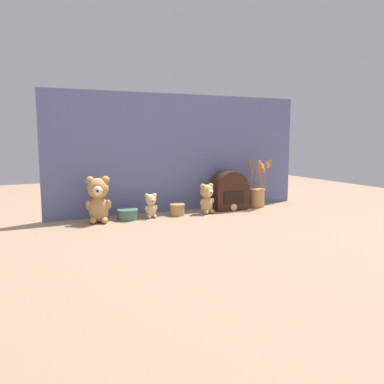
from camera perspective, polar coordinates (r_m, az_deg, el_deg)
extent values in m
plane|color=#8E7056|center=(2.33, 0.21, -3.22)|extent=(4.00, 4.00, 0.00)
cube|color=slate|center=(2.44, -1.51, 5.47)|extent=(1.61, 0.02, 0.69)
ellipsoid|color=tan|center=(2.17, -12.97, -2.36)|extent=(0.12, 0.11, 0.14)
sphere|color=tan|center=(2.16, -13.06, 0.51)|extent=(0.11, 0.11, 0.11)
sphere|color=beige|center=(2.12, -13.10, 0.19)|extent=(0.05, 0.05, 0.05)
sphere|color=black|center=(2.10, -13.12, 0.14)|extent=(0.01, 0.01, 0.01)
sphere|color=tan|center=(2.15, -12.05, 1.65)|extent=(0.04, 0.04, 0.04)
sphere|color=tan|center=(2.15, -14.13, 1.60)|extent=(0.04, 0.04, 0.04)
ellipsoid|color=tan|center=(2.16, -11.69, -1.73)|extent=(0.04, 0.05, 0.06)
ellipsoid|color=tan|center=(2.16, -14.30, -1.79)|extent=(0.04, 0.05, 0.06)
ellipsoid|color=tan|center=(2.15, -12.19, -3.88)|extent=(0.05, 0.06, 0.04)
ellipsoid|color=tan|center=(2.16, -13.71, -3.92)|extent=(0.05, 0.06, 0.04)
ellipsoid|color=tan|center=(2.37, 2.07, -1.79)|extent=(0.08, 0.07, 0.10)
sphere|color=tan|center=(2.36, 2.08, 0.11)|extent=(0.08, 0.08, 0.08)
sphere|color=beige|center=(2.34, 2.49, -0.09)|extent=(0.04, 0.04, 0.04)
sphere|color=black|center=(2.33, 2.72, -0.12)|extent=(0.01, 0.01, 0.01)
sphere|color=tan|center=(2.37, 2.64, 0.89)|extent=(0.03, 0.03, 0.03)
sphere|color=tan|center=(2.34, 1.52, 0.79)|extent=(0.03, 0.03, 0.03)
ellipsoid|color=tan|center=(2.39, 2.85, -1.30)|extent=(0.03, 0.04, 0.05)
ellipsoid|color=tan|center=(2.35, 1.45, -1.46)|extent=(0.03, 0.04, 0.05)
ellipsoid|color=tan|center=(2.37, 2.78, -2.73)|extent=(0.03, 0.04, 0.03)
ellipsoid|color=tan|center=(2.35, 1.97, -2.83)|extent=(0.03, 0.04, 0.03)
ellipsoid|color=#DBBC84|center=(2.26, -5.78, -2.62)|extent=(0.06, 0.05, 0.08)
sphere|color=#DBBC84|center=(2.25, -5.80, -1.08)|extent=(0.06, 0.06, 0.06)
sphere|color=#D1B289|center=(2.23, -5.63, -1.26)|extent=(0.03, 0.03, 0.03)
sphere|color=black|center=(2.22, -5.53, -1.29)|extent=(0.01, 0.01, 0.01)
sphere|color=#DBBC84|center=(2.25, -5.28, -0.45)|extent=(0.02, 0.02, 0.02)
sphere|color=#DBBC84|center=(2.24, -6.35, -0.51)|extent=(0.02, 0.02, 0.02)
ellipsoid|color=#DBBC84|center=(2.26, -5.08, -2.25)|extent=(0.02, 0.03, 0.04)
ellipsoid|color=#DBBC84|center=(2.24, -6.42, -2.34)|extent=(0.02, 0.03, 0.04)
ellipsoid|color=#DBBC84|center=(2.25, -5.25, -3.41)|extent=(0.02, 0.03, 0.02)
ellipsoid|color=#DBBC84|center=(2.24, -6.03, -3.47)|extent=(0.02, 0.03, 0.02)
cylinder|color=tan|center=(2.61, 9.12, -0.80)|extent=(0.09, 0.09, 0.12)
torus|color=tan|center=(2.61, 9.15, 0.37)|extent=(0.10, 0.10, 0.01)
cylinder|color=#9E7542|center=(2.56, 9.65, 1.73)|extent=(0.06, 0.01, 0.13)
ellipsoid|color=orange|center=(2.53, 9.97, 3.06)|extent=(0.04, 0.03, 0.05)
cylinder|color=#9E7542|center=(2.62, 9.38, 1.89)|extent=(0.01, 0.01, 0.13)
ellipsoid|color=orange|center=(2.61, 9.44, 3.26)|extent=(0.02, 0.02, 0.06)
cylinder|color=#9E7542|center=(2.56, 9.55, 1.98)|extent=(0.04, 0.01, 0.15)
ellipsoid|color=gold|center=(2.54, 9.78, 3.56)|extent=(0.04, 0.03, 0.05)
cylinder|color=#9E7542|center=(2.55, 9.42, 2.13)|extent=(0.05, 0.02, 0.16)
ellipsoid|color=orange|center=(2.52, 9.60, 3.86)|extent=(0.04, 0.03, 0.06)
cylinder|color=#9E7542|center=(2.63, 8.64, 1.71)|extent=(0.05, 0.00, 0.11)
ellipsoid|color=orange|center=(2.65, 8.36, 2.88)|extent=(0.04, 0.02, 0.05)
cylinder|color=#9E7542|center=(2.59, 10.08, 2.10)|extent=(0.03, 0.04, 0.15)
ellipsoid|color=gold|center=(2.58, 10.62, 3.74)|extent=(0.04, 0.04, 0.05)
cylinder|color=#9E7542|center=(2.61, 8.46, 2.26)|extent=(0.04, 0.02, 0.16)
ellipsoid|color=#C65B28|center=(2.61, 8.14, 4.01)|extent=(0.04, 0.03, 0.05)
cylinder|color=#9E7542|center=(2.59, 10.20, 2.23)|extent=(0.04, 0.05, 0.16)
ellipsoid|color=#C65B28|center=(2.59, 10.86, 4.00)|extent=(0.04, 0.04, 0.05)
cube|color=#381E14|center=(2.50, 5.20, -0.92)|extent=(0.21, 0.14, 0.13)
cylinder|color=#381E14|center=(2.49, 5.21, 0.61)|extent=(0.21, 0.14, 0.21)
cube|color=black|center=(2.44, 5.91, -0.77)|extent=(0.13, 0.02, 0.07)
cylinder|color=#D6BC7A|center=(2.45, 5.90, -2.14)|extent=(0.04, 0.01, 0.04)
cylinder|color=#47705B|center=(2.23, -9.04, -3.25)|extent=(0.11, 0.11, 0.05)
cylinder|color=#47705B|center=(2.22, -9.05, -2.52)|extent=(0.12, 0.12, 0.01)
cylinder|color=tan|center=(2.32, -2.07, -2.64)|extent=(0.08, 0.08, 0.05)
cylinder|color=tan|center=(2.31, -2.07, -1.84)|extent=(0.09, 0.09, 0.01)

